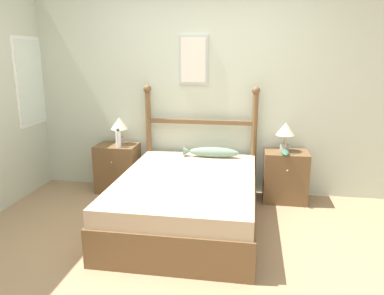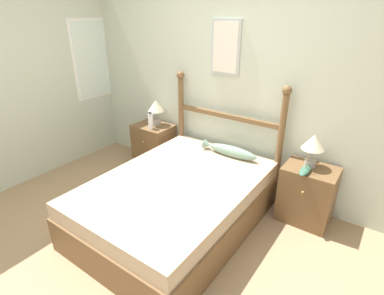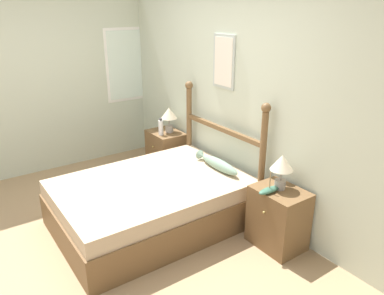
{
  "view_description": "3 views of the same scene",
  "coord_description": "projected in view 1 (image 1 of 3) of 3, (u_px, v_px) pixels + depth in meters",
  "views": [
    {
      "loc": [
        0.62,
        -2.85,
        1.72
      ],
      "look_at": [
        -0.01,
        1.03,
        0.72
      ],
      "focal_mm": 35.0,
      "sensor_mm": 36.0,
      "label": 1
    },
    {
      "loc": [
        1.57,
        -1.29,
        2.0
      ],
      "look_at": [
        -0.09,
        1.05,
        0.68
      ],
      "focal_mm": 28.0,
      "sensor_mm": 36.0,
      "label": 2
    },
    {
      "loc": [
        3.11,
        -0.99,
        2.23
      ],
      "look_at": [
        0.09,
        1.13,
        0.81
      ],
      "focal_mm": 35.0,
      "sensor_mm": 36.0,
      "label": 3
    }
  ],
  "objects": [
    {
      "name": "wall_back",
      "position": [
        202.0,
        90.0,
        4.58
      ],
      "size": [
        6.4,
        0.08,
        2.55
      ],
      "color": "beige",
      "rests_on": "ground_plane"
    },
    {
      "name": "nightstand_left",
      "position": [
        118.0,
        168.0,
        4.74
      ],
      "size": [
        0.5,
        0.41,
        0.6
      ],
      "color": "brown",
      "rests_on": "ground_plane"
    },
    {
      "name": "ground_plane",
      "position": [
        174.0,
        257.0,
        3.24
      ],
      "size": [
        16.0,
        16.0,
        0.0
      ],
      "primitive_type": "plane",
      "color": "#9E7F5B"
    },
    {
      "name": "model_boat",
      "position": [
        285.0,
        152.0,
        4.23
      ],
      "size": [
        0.08,
        0.25,
        0.21
      ],
      "color": "#386651",
      "rests_on": "nightstand_right"
    },
    {
      "name": "headboard",
      "position": [
        200.0,
        134.0,
        4.59
      ],
      "size": [
        1.41,
        0.1,
        1.34
      ],
      "color": "brown",
      "rests_on": "ground_plane"
    },
    {
      "name": "bottle",
      "position": [
        118.0,
        139.0,
        4.53
      ],
      "size": [
        0.06,
        0.06,
        0.23
      ],
      "color": "white",
      "rests_on": "nightstand_left"
    },
    {
      "name": "bed",
      "position": [
        187.0,
        201.0,
        3.82
      ],
      "size": [
        1.38,
        1.94,
        0.51
      ],
      "color": "brown",
      "rests_on": "ground_plane"
    },
    {
      "name": "nightstand_right",
      "position": [
        285.0,
        176.0,
        4.42
      ],
      "size": [
        0.5,
        0.41,
        0.6
      ],
      "color": "brown",
      "rests_on": "ground_plane"
    },
    {
      "name": "table_lamp_left",
      "position": [
        119.0,
        126.0,
        4.65
      ],
      "size": [
        0.21,
        0.21,
        0.34
      ],
      "color": "gray",
      "rests_on": "nightstand_left"
    },
    {
      "name": "fish_pillow",
      "position": [
        211.0,
        152.0,
        4.44
      ],
      "size": [
        0.66,
        0.12,
        0.12
      ],
      "color": "gray",
      "rests_on": "bed"
    },
    {
      "name": "table_lamp_right",
      "position": [
        285.0,
        131.0,
        4.31
      ],
      "size": [
        0.21,
        0.21,
        0.34
      ],
      "color": "gray",
      "rests_on": "nightstand_right"
    }
  ]
}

